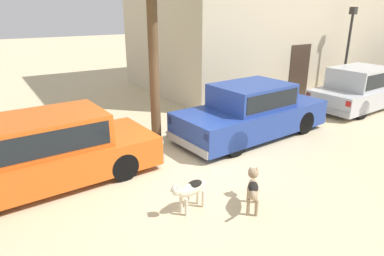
{
  "coord_description": "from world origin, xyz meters",
  "views": [
    {
      "loc": [
        -3.5,
        -5.87,
        3.46
      ],
      "look_at": [
        0.34,
        0.2,
        0.9
      ],
      "focal_mm": 31.7,
      "sensor_mm": 36.0,
      "label": 1
    }
  ],
  "objects": [
    {
      "name": "stray_dog_spotted",
      "position": [
        0.32,
        -1.9,
        0.41
      ],
      "size": [
        0.78,
        0.87,
        0.65
      ],
      "rotation": [
        0.0,
        0.0,
        0.85
      ],
      "color": "#997F60",
      "rests_on": "ground_plane"
    },
    {
      "name": "street_lamp",
      "position": [
        9.27,
        2.56,
        2.26
      ],
      "size": [
        0.22,
        0.22,
        3.49
      ],
      "color": "#2D2B28",
      "rests_on": "ground_plane"
    },
    {
      "name": "parked_sedan_second",
      "position": [
        2.77,
        0.93,
        0.74
      ],
      "size": [
        4.74,
        2.08,
        1.5
      ],
      "rotation": [
        0.0,
        0.0,
        0.07
      ],
      "color": "navy",
      "rests_on": "ground_plane"
    },
    {
      "name": "parked_sedan_nearest",
      "position": [
        -2.72,
        1.06,
        0.76
      ],
      "size": [
        4.75,
        2.02,
        1.45
      ],
      "rotation": [
        0.0,
        0.0,
        0.05
      ],
      "color": "#D15619",
      "rests_on": "ground_plane"
    },
    {
      "name": "apartment_block",
      "position": [
        9.34,
        6.56,
        3.76
      ],
      "size": [
        13.37,
        6.59,
        7.52
      ],
      "color": "beige",
      "rests_on": "ground_plane"
    },
    {
      "name": "ground_plane",
      "position": [
        0.0,
        0.0,
        0.0
      ],
      "size": [
        80.0,
        80.0,
        0.0
      ],
      "primitive_type": "plane",
      "color": "#CCB78E"
    },
    {
      "name": "parked_sedan_third",
      "position": [
        7.97,
        0.97,
        0.74
      ],
      "size": [
        4.34,
        1.94,
        1.49
      ],
      "rotation": [
        0.0,
        0.0,
        0.06
      ],
      "color": "#B2B5BA",
      "rests_on": "ground_plane"
    },
    {
      "name": "stray_dog_tan",
      "position": [
        -0.71,
        -1.4,
        0.43
      ],
      "size": [
        1.01,
        0.29,
        0.65
      ],
      "rotation": [
        0.0,
        0.0,
        3.3
      ],
      "color": "beige",
      "rests_on": "ground_plane"
    }
  ]
}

